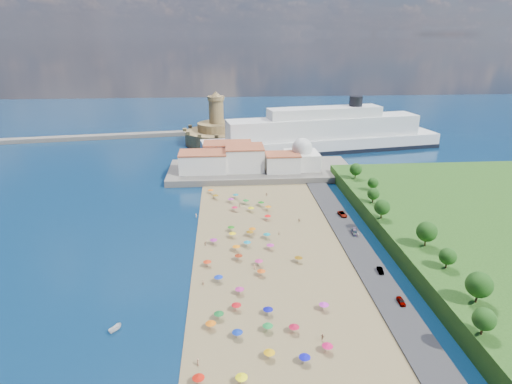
{
  "coord_description": "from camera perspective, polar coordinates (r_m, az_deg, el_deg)",
  "views": [
    {
      "loc": [
        -7.84,
        -128.46,
        64.86
      ],
      "look_at": [
        4.0,
        25.0,
        8.0
      ],
      "focal_mm": 30.0,
      "sensor_mm": 36.0,
      "label": 1
    }
  ],
  "objects": [
    {
      "name": "fortress",
      "position": [
        272.77,
        -5.23,
        7.88
      ],
      "size": [
        40.0,
        40.0,
        32.4
      ],
      "color": "#9E874F",
      "rests_on": "ground"
    },
    {
      "name": "moored_boats",
      "position": [
        98.8,
        -16.12,
        -21.16
      ],
      "size": [
        14.37,
        25.68,
        1.51
      ],
      "color": "white",
      "rests_on": "ground"
    },
    {
      "name": "ground",
      "position": [
        144.12,
        -0.83,
        -6.47
      ],
      "size": [
        700.0,
        700.0,
        0.0
      ],
      "primitive_type": "plane",
      "color": "#071938",
      "rests_on": "ground"
    },
    {
      "name": "beachgoers",
      "position": [
        145.79,
        -1.52,
        -5.67
      ],
      "size": [
        38.99,
        98.28,
        1.89
      ],
      "color": "tan",
      "rests_on": "beach"
    },
    {
      "name": "parked_cars",
      "position": [
        147.73,
        13.38,
        -5.76
      ],
      "size": [
        3.08,
        60.58,
        1.44
      ],
      "color": "gray",
      "rests_on": "promenade"
    },
    {
      "name": "jetty",
      "position": [
        244.91,
        -5.25,
        5.12
      ],
      "size": [
        18.0,
        70.0,
        2.4
      ],
      "primitive_type": "cube",
      "color": "#59544C",
      "rests_on": "ground"
    },
    {
      "name": "domed_building",
      "position": [
        210.57,
        6.12,
        4.77
      ],
      "size": [
        16.0,
        16.0,
        15.0
      ],
      "color": "silver",
      "rests_on": "terrace"
    },
    {
      "name": "waterfront_buildings",
      "position": [
        210.03,
        -2.95,
        4.51
      ],
      "size": [
        57.0,
        29.0,
        11.0
      ],
      "color": "silver",
      "rests_on": "terrace"
    },
    {
      "name": "hillside_trees",
      "position": [
        140.25,
        19.81,
        -3.96
      ],
      "size": [
        11.56,
        107.92,
        7.78
      ],
      "color": "#382314",
      "rests_on": "hillside"
    },
    {
      "name": "breakwater",
      "position": [
        306.1,
        -23.96,
        6.55
      ],
      "size": [
        199.03,
        34.77,
        2.6
      ],
      "primitive_type": "cube",
      "rotation": [
        0.0,
        0.0,
        0.14
      ],
      "color": "#59544C",
      "rests_on": "ground"
    },
    {
      "name": "cruise_ship",
      "position": [
        255.56,
        9.02,
        7.46
      ],
      "size": [
        144.95,
        45.39,
        31.33
      ],
      "color": "black",
      "rests_on": "ground"
    },
    {
      "name": "terrace",
      "position": [
        211.94,
        0.62,
        2.88
      ],
      "size": [
        90.0,
        36.0,
        3.0
      ],
      "primitive_type": "cube",
      "color": "#59544C",
      "rests_on": "ground"
    },
    {
      "name": "beach_parasols",
      "position": [
        131.99,
        -1.07,
        -8.1
      ],
      "size": [
        32.42,
        110.41,
        2.2
      ],
      "color": "gray",
      "rests_on": "beach"
    }
  ]
}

